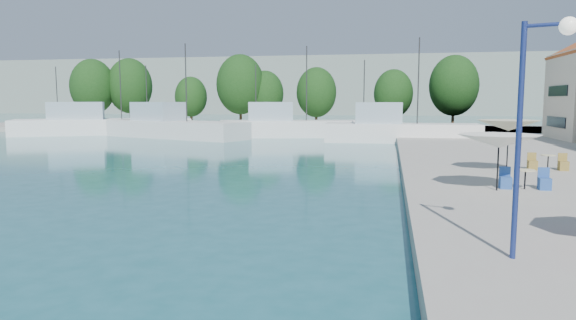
% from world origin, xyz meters
% --- Properties ---
extents(quay_far, '(90.00, 16.00, 0.60)m').
position_xyz_m(quay_far, '(-8.00, 67.00, 0.30)').
color(quay_far, '#9B958C').
rests_on(quay_far, ground).
extents(hill_west, '(180.00, 40.00, 16.00)m').
position_xyz_m(hill_west, '(-30.00, 160.00, 8.00)').
color(hill_west, gray).
rests_on(hill_west, ground).
extents(hill_east, '(140.00, 40.00, 12.00)m').
position_xyz_m(hill_east, '(40.00, 180.00, 6.00)').
color(hill_east, gray).
rests_on(hill_east, ground).
extents(trawler_01, '(19.99, 13.80, 10.20)m').
position_xyz_m(trawler_01, '(-28.20, 57.15, 1.07)').
color(trawler_01, white).
rests_on(trawler_01, ground).
extents(trawler_02, '(17.39, 10.29, 10.20)m').
position_xyz_m(trawler_02, '(-17.50, 53.67, 1.07)').
color(trawler_02, silver).
rests_on(trawler_02, ground).
extents(trawler_03, '(16.23, 7.78, 10.20)m').
position_xyz_m(trawler_03, '(-5.51, 57.12, 1.07)').
color(trawler_03, white).
rests_on(trawler_03, ground).
extents(trawler_04, '(14.44, 4.07, 10.20)m').
position_xyz_m(trawler_04, '(6.08, 52.12, 1.07)').
color(trawler_04, white).
rests_on(trawler_04, ground).
extents(tree_01, '(6.26, 6.26, 9.27)m').
position_xyz_m(tree_01, '(-36.43, 69.26, 5.95)').
color(tree_01, '#3F2B19').
rests_on(tree_01, quay_far).
extents(tree_02, '(6.38, 6.38, 9.45)m').
position_xyz_m(tree_02, '(-31.81, 71.43, 6.05)').
color(tree_02, '#3F2B19').
rests_on(tree_02, quay_far).
extents(tree_03, '(4.55, 4.55, 6.74)m').
position_xyz_m(tree_03, '(-22.49, 71.55, 4.49)').
color(tree_03, '#3F2B19').
rests_on(tree_03, quay_far).
extents(tree_04, '(6.43, 6.43, 9.52)m').
position_xyz_m(tree_04, '(-14.45, 69.13, 6.10)').
color(tree_04, '#3F2B19').
rests_on(tree_04, quay_far).
extents(tree_05, '(5.00, 5.00, 7.40)m').
position_xyz_m(tree_05, '(-11.36, 70.49, 4.87)').
color(tree_05, '#3F2B19').
rests_on(tree_05, quay_far).
extents(tree_06, '(5.15, 5.15, 7.62)m').
position_xyz_m(tree_06, '(-3.99, 68.05, 4.99)').
color(tree_06, '#3F2B19').
rests_on(tree_06, quay_far).
extents(tree_07, '(4.97, 4.97, 7.36)m').
position_xyz_m(tree_07, '(5.71, 69.83, 4.84)').
color(tree_07, '#3F2B19').
rests_on(tree_07, quay_far).
extents(tree_08, '(6.13, 6.13, 9.08)m').
position_xyz_m(tree_08, '(13.18, 70.33, 5.84)').
color(tree_08, '#3F2B19').
rests_on(tree_08, quay_far).
extents(umbrella_white, '(3.10, 3.10, 2.12)m').
position_xyz_m(umbrella_white, '(9.38, 22.52, 2.47)').
color(umbrella_white, black).
rests_on(umbrella_white, quay_right).
extents(umbrella_cream, '(2.88, 2.88, 2.47)m').
position_xyz_m(umbrella_cream, '(10.80, 27.68, 2.82)').
color(umbrella_cream, black).
rests_on(umbrella_cream, quay_right).
extents(cafe_table_02, '(1.82, 0.70, 0.76)m').
position_xyz_m(cafe_table_02, '(10.48, 23.00, 0.89)').
color(cafe_table_02, black).
rests_on(cafe_table_02, quay_right).
extents(cafe_table_03, '(1.82, 0.70, 0.76)m').
position_xyz_m(cafe_table_03, '(12.95, 28.97, 0.89)').
color(cafe_table_03, black).
rests_on(cafe_table_03, quay_right).
extents(street_lamp, '(1.00, 0.50, 5.03)m').
position_xyz_m(street_lamp, '(8.32, 13.61, 4.09)').
color(street_lamp, navy).
rests_on(street_lamp, quay_right).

